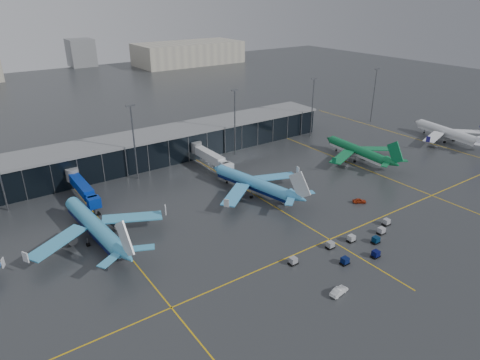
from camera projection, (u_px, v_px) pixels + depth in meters
ground at (263, 227)px, 115.66m from camera, size 600.00×600.00×0.00m
terminal_pier at (162, 145)px, 159.90m from camera, size 142.00×17.00×10.70m
jet_bridges at (83, 188)px, 127.67m from camera, size 94.00×27.50×7.20m
flood_masts at (188, 129)px, 150.12m from camera, size 203.00×0.50×25.50m
distant_hangars at (105, 59)px, 340.53m from camera, size 260.00×71.00×22.00m
taxi_lines at (268, 202)px, 128.84m from camera, size 220.00×120.00×0.02m
airliner_arkefly at (93, 217)px, 107.30m from camera, size 39.82×44.56×12.90m
airliner_klm_near at (253, 176)px, 132.04m from camera, size 41.57×45.34×12.09m
airliner_aer_lingus at (358, 145)px, 159.16m from camera, size 36.18×40.42×11.64m
airliner_ba at (448, 127)px, 179.45m from camera, size 40.76×44.68×12.10m
baggage_carts at (356, 244)px, 106.51m from camera, size 35.23×10.70×1.70m
mobile_airstair at (286, 200)px, 128.39m from camera, size 2.66×3.50×3.45m
service_van_red at (359, 201)px, 128.35m from camera, size 4.21×3.58×1.36m
service_van_white at (339, 291)px, 89.66m from camera, size 4.87×2.33×1.54m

